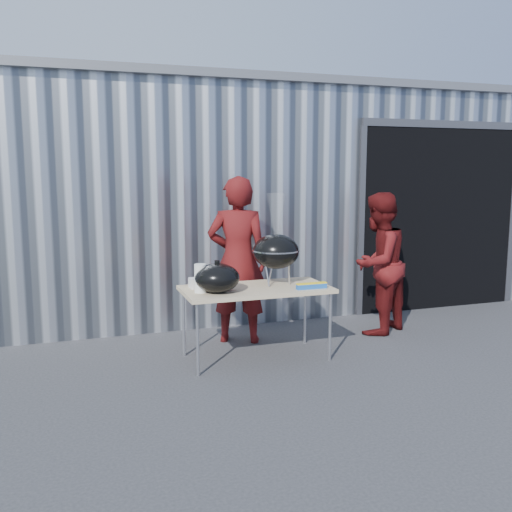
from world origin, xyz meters
name	(u,v)px	position (x,y,z in m)	size (l,w,h in m)	color
ground	(255,374)	(0.00, 0.00, 0.00)	(80.00, 80.00, 0.00)	#2E2E31
building	(219,193)	(0.92, 4.59, 1.54)	(8.20, 6.20, 3.10)	silver
folding_table	(256,291)	(0.16, 0.43, 0.71)	(1.50, 0.75, 0.75)	tan
kettle_grill	(276,245)	(0.41, 0.51, 1.16)	(0.49, 0.49, 0.95)	black
grill_lid	(217,278)	(-0.27, 0.33, 0.89)	(0.44, 0.44, 0.32)	black
paper_towels	(200,278)	(-0.43, 0.38, 0.89)	(0.12, 0.12, 0.28)	white
white_tub	(199,283)	(-0.39, 0.60, 0.80)	(0.20, 0.15, 0.10)	white
foil_box	(312,286)	(0.67, 0.18, 0.78)	(0.32, 0.05, 0.06)	#1A56AE
person_cook	(238,260)	(0.16, 1.07, 0.94)	(0.68, 0.45, 1.87)	#530F10
person_bystander	(378,263)	(1.84, 0.87, 0.84)	(0.82, 0.64, 1.68)	#530F10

